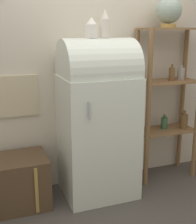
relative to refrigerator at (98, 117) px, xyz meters
name	(u,v)px	position (x,y,z in m)	size (l,w,h in m)	color
ground_plane	(107,203)	(0.00, -0.25, -0.82)	(12.00, 12.00, 0.00)	#4C4742
wall_back	(86,60)	(-0.01, 0.33, 0.53)	(7.00, 0.09, 2.70)	beige
refrigerator	(98,117)	(0.00, 0.00, 0.00)	(0.71, 0.64, 1.58)	silver
suitcase_trunk	(14,182)	(-0.85, 0.03, -0.58)	(0.64, 0.47, 0.49)	brown
shelf_unit	(168,96)	(0.87, 0.11, 0.12)	(0.68, 0.35, 1.68)	olive
globe	(169,11)	(0.81, 0.09, 1.02)	(0.26, 0.26, 0.30)	#AD8942
vase_left	(91,28)	(-0.06, 0.01, 0.85)	(0.12, 0.12, 0.19)	white
vase_center	(105,24)	(0.07, 0.01, 0.88)	(0.09, 0.09, 0.26)	silver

